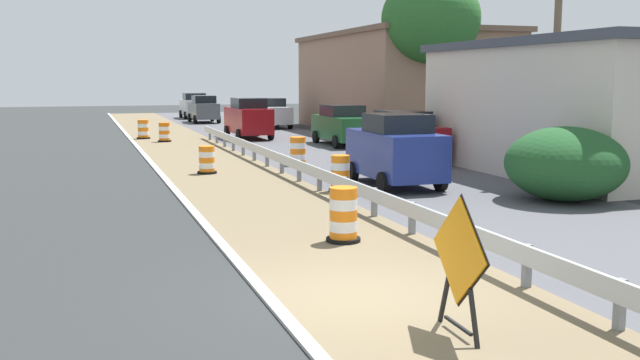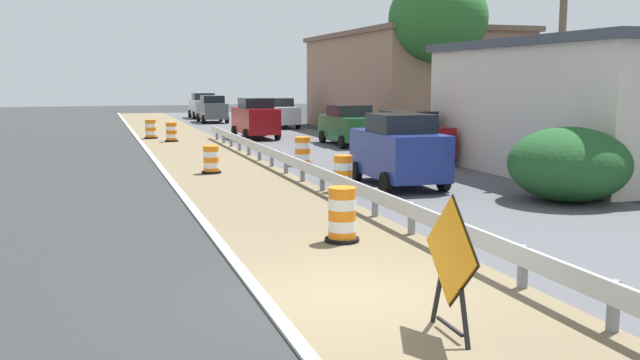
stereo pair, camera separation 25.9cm
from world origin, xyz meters
TOP-DOWN VIEW (x-y plane):
  - ground_plane at (0.00, 0.00)m, footprint 160.00×160.00m
  - median_dirt_strip at (0.88, 0.00)m, footprint 4.16×120.00m
  - curb_near_edge at (-1.30, 0.00)m, footprint 0.20×120.00m
  - guardrail_median at (2.72, -0.51)m, footprint 0.18×59.92m
  - warning_sign_diamond at (0.67, -2.03)m, footprint 0.10×1.50m
  - traffic_barrel_nearest at (1.13, 3.42)m, footprint 0.71×0.71m
  - traffic_barrel_close at (3.34, 9.54)m, footprint 0.69×0.69m
  - traffic_barrel_mid at (0.28, 14.74)m, footprint 0.68×0.68m
  - traffic_barrel_far at (4.01, 16.01)m, footprint 0.75×0.75m
  - traffic_barrel_farther at (0.31, 27.99)m, footprint 0.71×0.71m
  - traffic_barrel_farthest at (-0.58, 30.27)m, footprint 0.74×0.74m
  - car_lead_near_lane at (5.32, 9.99)m, footprint 2.15×4.07m
  - car_trailing_near_lane at (8.45, 36.74)m, footprint 2.03×4.71m
  - car_lead_far_lane at (5.03, 43.69)m, footprint 1.97×4.05m
  - car_mid_far_lane at (8.33, 15.68)m, footprint 2.18×4.15m
  - car_trailing_far_lane at (5.23, 49.69)m, footprint 2.09×4.02m
  - car_distant_a at (8.59, 23.21)m, footprint 2.15×4.81m
  - car_distant_b at (4.99, 28.66)m, footprint 2.07×4.42m
  - roadside_shop_near at (13.63, 10.95)m, footprint 8.38×11.27m
  - roadside_shop_far at (15.78, 32.06)m, footprint 9.23×16.03m
  - utility_pole_near at (10.91, 9.76)m, footprint 0.24×1.80m
  - bush_roadside at (8.60, 6.08)m, footprint 3.26×3.26m
  - tree_roadside at (13.95, 24.39)m, footprint 5.24×5.24m

SIDE VIEW (x-z plane):
  - ground_plane at x=0.00m, z-range 0.00..0.00m
  - median_dirt_strip at x=0.88m, z-range 0.00..0.01m
  - curb_near_edge at x=-1.30m, z-range -0.05..0.06m
  - traffic_barrel_mid at x=0.28m, z-range -0.05..0.92m
  - traffic_barrel_farther at x=0.31m, z-range -0.05..0.96m
  - traffic_barrel_farthest at x=-0.58m, z-range -0.05..1.00m
  - traffic_barrel_close at x=3.34m, z-range -0.05..1.02m
  - traffic_barrel_far at x=4.01m, z-range -0.05..1.04m
  - traffic_barrel_nearest at x=1.13m, z-range -0.05..1.07m
  - guardrail_median at x=2.72m, z-range 0.16..0.87m
  - car_trailing_near_lane at x=8.45m, z-range 0.00..2.00m
  - car_distant_a at x=8.59m, z-range 0.00..2.01m
  - bush_roadside at x=8.60m, z-range 0.00..2.03m
  - car_lead_far_lane at x=5.03m, z-range 0.00..2.04m
  - car_mid_far_lane at x=8.33m, z-range 0.00..2.04m
  - warning_sign_diamond at x=0.67m, z-range 0.09..1.97m
  - car_trailing_far_lane at x=5.23m, z-range 0.00..2.10m
  - car_lead_near_lane at x=5.32m, z-range 0.00..2.24m
  - car_distant_b at x=4.99m, z-range 0.00..2.25m
  - roadside_shop_near at x=13.63m, z-range 0.01..4.67m
  - roadside_shop_far at x=15.78m, z-range 0.01..6.19m
  - utility_pole_near at x=10.91m, z-range 0.16..8.48m
  - tree_roadside at x=13.95m, z-range 2.02..10.82m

